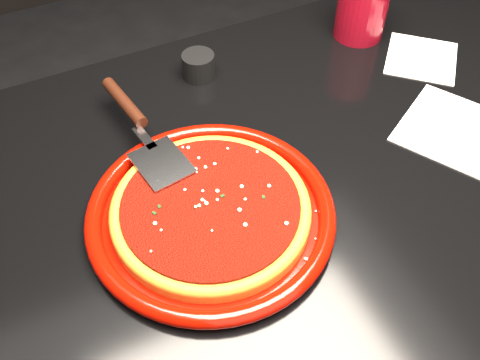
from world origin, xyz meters
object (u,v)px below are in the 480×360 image
pizza_server (142,128)px  ramekin (199,66)px  plate (211,213)px  table (281,297)px  cup (363,4)px

pizza_server → ramekin: 0.20m
pizza_server → ramekin: (0.15, 0.13, -0.02)m
pizza_server → ramekin: size_ratio=5.10×
plate → ramekin: size_ratio=6.00×
plate → pizza_server: size_ratio=1.18×
table → plate: plate is taller
table → ramekin: size_ratio=20.89×
pizza_server → plate: bearing=-87.0°
ramekin → plate: bearing=-110.7°
table → plate: size_ratio=3.48×
table → pizza_server: pizza_server is taller
plate → ramekin: 0.32m
cup → ramekin: (-0.33, 0.02, -0.04)m
pizza_server → ramekin: bearing=32.9°
cup → table: bearing=-138.2°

